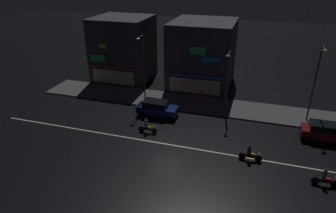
% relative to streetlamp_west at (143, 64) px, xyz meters
% --- Properties ---
extents(ground_plane, '(140.00, 140.00, 0.00)m').
position_rel_streetlamp_west_xyz_m(ground_plane, '(5.17, -8.00, -4.66)').
color(ground_plane, black).
extents(lane_divider_stripe, '(34.44, 0.16, 0.01)m').
position_rel_streetlamp_west_xyz_m(lane_divider_stripe, '(5.17, -8.00, -4.66)').
color(lane_divider_stripe, beige).
rests_on(lane_divider_stripe, ground).
extents(sidewalk_far, '(36.25, 4.69, 0.14)m').
position_rel_streetlamp_west_xyz_m(sidewalk_far, '(5.17, 1.13, -4.59)').
color(sidewalk_far, '#4C4C4F').
rests_on(sidewalk_far, ground).
extents(storefront_left_block, '(7.29, 7.36, 8.46)m').
position_rel_streetlamp_west_xyz_m(storefront_left_block, '(-5.70, 7.07, -0.44)').
color(storefront_left_block, '#383A3F').
rests_on(storefront_left_block, ground).
extents(storefront_center_block, '(7.79, 8.74, 8.38)m').
position_rel_streetlamp_west_xyz_m(storefront_center_block, '(5.17, 7.76, -0.48)').
color(storefront_center_block, '#383A3F').
rests_on(storefront_center_block, ground).
extents(streetlamp_west, '(0.44, 1.64, 7.74)m').
position_rel_streetlamp_west_xyz_m(streetlamp_west, '(0.00, 0.00, 0.00)').
color(streetlamp_west, '#47494C').
rests_on(streetlamp_west, sidewalk_far).
extents(streetlamp_mid, '(0.44, 1.64, 6.67)m').
position_rel_streetlamp_west_xyz_m(streetlamp_mid, '(9.36, 0.11, -0.56)').
color(streetlamp_mid, '#47494C').
rests_on(streetlamp_mid, sidewalk_far).
extents(streetlamp_east, '(0.44, 1.64, 7.82)m').
position_rel_streetlamp_west_xyz_m(streetlamp_east, '(17.79, 0.48, 0.04)').
color(streetlamp_east, '#47494C').
rests_on(streetlamp_east, sidewalk_far).
extents(pedestrian_on_sidewalk, '(0.34, 0.34, 1.93)m').
position_rel_streetlamp_west_xyz_m(pedestrian_on_sidewalk, '(6.69, 0.86, -3.62)').
color(pedestrian_on_sidewalk, brown).
rests_on(pedestrian_on_sidewalk, sidewalk_far).
extents(parked_car_near_kerb, '(4.30, 1.98, 1.67)m').
position_rel_streetlamp_west_xyz_m(parked_car_near_kerb, '(18.94, -2.94, -3.80)').
color(parked_car_near_kerb, maroon).
rests_on(parked_car_near_kerb, ground).
extents(parked_car_trailing, '(4.30, 1.98, 1.67)m').
position_rel_streetlamp_west_xyz_m(parked_car_trailing, '(2.54, -2.82, -3.80)').
color(parked_car_trailing, navy).
rests_on(parked_car_trailing, ground).
extents(motorcycle_lead, '(1.90, 0.60, 1.52)m').
position_rel_streetlamp_west_xyz_m(motorcycle_lead, '(17.97, -9.90, -4.03)').
color(motorcycle_lead, black).
rests_on(motorcycle_lead, ground).
extents(motorcycle_following, '(1.90, 0.60, 1.52)m').
position_rel_streetlamp_west_xyz_m(motorcycle_following, '(12.55, -8.29, -4.03)').
color(motorcycle_following, black).
rests_on(motorcycle_following, ground).
extents(motorcycle_opposite_lane, '(1.90, 0.60, 1.52)m').
position_rel_streetlamp_west_xyz_m(motorcycle_opposite_lane, '(2.84, -6.56, -4.03)').
color(motorcycle_opposite_lane, black).
rests_on(motorcycle_opposite_lane, ground).
extents(traffic_cone, '(0.36, 0.36, 0.55)m').
position_rel_streetlamp_west_xyz_m(traffic_cone, '(3.61, -1.66, -4.39)').
color(traffic_cone, orange).
rests_on(traffic_cone, ground).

